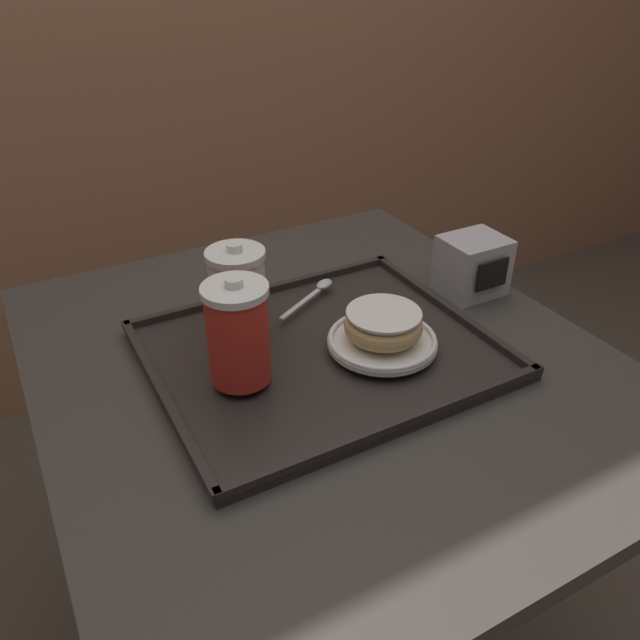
% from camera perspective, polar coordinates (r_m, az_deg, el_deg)
% --- Properties ---
extents(ground_plane, '(12.00, 12.00, 0.00)m').
position_cam_1_polar(ground_plane, '(1.46, 0.10, -27.17)').
color(ground_plane, '#4C4238').
extents(cafe_table, '(0.79, 0.89, 0.72)m').
position_cam_1_polar(cafe_table, '(1.03, 0.13, -11.22)').
color(cafe_table, '#38332D').
rests_on(cafe_table, ground_plane).
extents(serving_tray, '(0.48, 0.40, 0.02)m').
position_cam_1_polar(serving_tray, '(0.92, 0.00, -3.02)').
color(serving_tray, '#282321').
rests_on(serving_tray, cafe_table).
extents(coffee_cup_front, '(0.09, 0.09, 0.15)m').
position_cam_1_polar(coffee_cup_front, '(0.81, -7.50, -1.17)').
color(coffee_cup_front, red).
rests_on(coffee_cup_front, serving_tray).
extents(coffee_cup_rear, '(0.09, 0.09, 0.14)m').
position_cam_1_polar(coffee_cup_rear, '(0.91, -7.51, 2.66)').
color(coffee_cup_rear, white).
rests_on(coffee_cup_rear, serving_tray).
extents(plate_with_chocolate_donut, '(0.16, 0.16, 0.01)m').
position_cam_1_polar(plate_with_chocolate_donut, '(0.90, 5.71, -1.85)').
color(plate_with_chocolate_donut, white).
rests_on(plate_with_chocolate_donut, serving_tray).
extents(donut_chocolate_glazed, '(0.11, 0.11, 0.04)m').
position_cam_1_polar(donut_chocolate_glazed, '(0.89, 5.80, -0.38)').
color(donut_chocolate_glazed, '#DBB270').
rests_on(donut_chocolate_glazed, plate_with_chocolate_donut).
extents(spoon, '(0.13, 0.08, 0.01)m').
position_cam_1_polar(spoon, '(1.03, -0.21, 2.80)').
color(spoon, silver).
rests_on(spoon, serving_tray).
extents(napkin_dispenser, '(0.10, 0.09, 0.10)m').
position_cam_1_polar(napkin_dispenser, '(1.10, 13.75, 4.86)').
color(napkin_dispenser, '#B7B7BC').
rests_on(napkin_dispenser, cafe_table).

